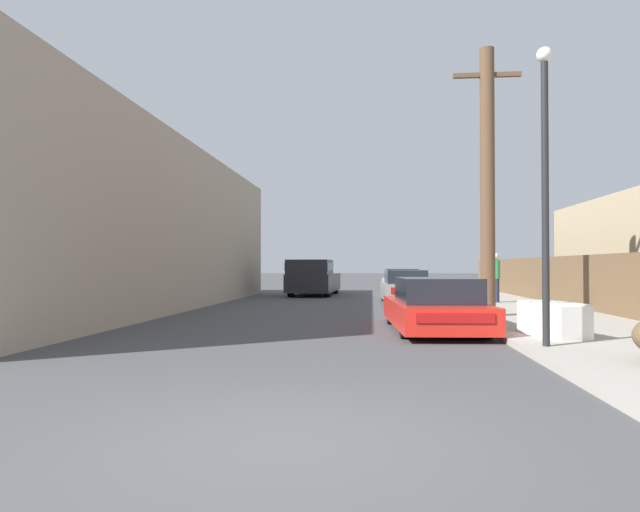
% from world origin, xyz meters
% --- Properties ---
extents(ground_plane, '(220.00, 220.00, 0.00)m').
position_xyz_m(ground_plane, '(0.00, 0.00, 0.00)').
color(ground_plane, '#444447').
extents(sidewalk_curb, '(4.20, 63.00, 0.12)m').
position_xyz_m(sidewalk_curb, '(5.30, 23.50, 0.06)').
color(sidewalk_curb, '#9E998E').
rests_on(sidewalk_curb, ground).
extents(discarded_fridge, '(1.00, 1.68, 0.68)m').
position_xyz_m(discarded_fridge, '(4.14, 6.65, 0.45)').
color(discarded_fridge, silver).
rests_on(discarded_fridge, sidewalk_curb).
extents(parked_sports_car_red, '(2.15, 4.75, 1.20)m').
position_xyz_m(parked_sports_car_red, '(2.10, 8.34, 0.55)').
color(parked_sports_car_red, red).
rests_on(parked_sports_car_red, ground).
extents(car_parked_mid, '(1.88, 4.33, 1.30)m').
position_xyz_m(car_parked_mid, '(2.00, 18.17, 0.61)').
color(car_parked_mid, gray).
rests_on(car_parked_mid, ground).
extents(car_parked_far, '(1.90, 4.14, 1.31)m').
position_xyz_m(car_parked_far, '(2.21, 25.18, 0.62)').
color(car_parked_far, silver).
rests_on(car_parked_far, ground).
extents(pickup_truck, '(2.30, 5.59, 1.76)m').
position_xyz_m(pickup_truck, '(-2.20, 23.38, 0.89)').
color(pickup_truck, '#232328').
rests_on(pickup_truck, ground).
extents(utility_pole, '(1.80, 0.39, 7.21)m').
position_xyz_m(utility_pole, '(3.80, 11.00, 3.79)').
color(utility_pole, brown).
rests_on(utility_pole, sidewalk_curb).
extents(street_lamp, '(0.26, 0.26, 5.04)m').
position_xyz_m(street_lamp, '(3.61, 5.25, 3.02)').
color(street_lamp, '#232326').
rests_on(street_lamp, sidewalk_curb).
extents(wooden_fence, '(0.08, 33.06, 1.68)m').
position_xyz_m(wooden_fence, '(7.25, 14.61, 0.96)').
color(wooden_fence, brown).
rests_on(wooden_fence, sidewalk_curb).
extents(building_left_block, '(7.00, 22.07, 5.56)m').
position_xyz_m(building_left_block, '(-8.73, 14.40, 2.78)').
color(building_left_block, tan).
rests_on(building_left_block, ground).
extents(pedestrian, '(0.34, 0.34, 1.82)m').
position_xyz_m(pedestrian, '(5.24, 16.96, 1.07)').
color(pedestrian, '#282D42').
rests_on(pedestrian, sidewalk_curb).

